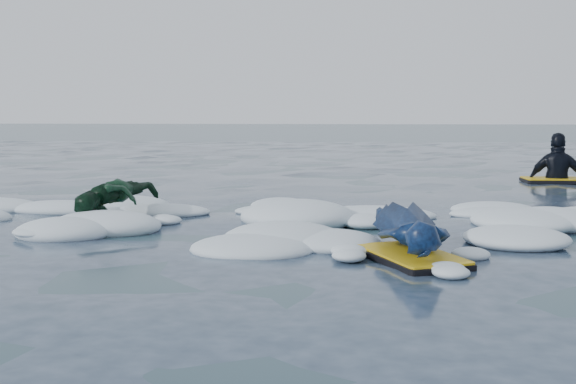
{
  "coord_description": "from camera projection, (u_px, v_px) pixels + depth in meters",
  "views": [
    {
      "loc": [
        0.91,
        -6.57,
        1.19
      ],
      "look_at": [
        0.13,
        1.6,
        0.26
      ],
      "focal_mm": 45.0,
      "sensor_mm": 36.0,
      "label": 1
    }
  ],
  "objects": [
    {
      "name": "ground",
      "position": [
        258.0,
        239.0,
        6.72
      ],
      "size": [
        120.0,
        120.0,
        0.0
      ],
      "primitive_type": "plane",
      "color": "#19323D",
      "rests_on": "ground"
    },
    {
      "name": "foam_band",
      "position": [
        271.0,
        222.0,
        7.74
      ],
      "size": [
        12.0,
        3.1,
        0.3
      ],
      "primitive_type": null,
      "color": "white",
      "rests_on": "ground"
    },
    {
      "name": "prone_woman_unit",
      "position": [
        410.0,
        232.0,
        5.88
      ],
      "size": [
        0.93,
        1.61,
        0.39
      ],
      "rotation": [
        0.0,
        0.0,
        2.0
      ],
      "color": "black",
      "rests_on": "ground"
    },
    {
      "name": "prone_child_unit",
      "position": [
        116.0,
        201.0,
        7.68
      ],
      "size": [
        0.87,
        1.29,
        0.46
      ],
      "rotation": [
        0.0,
        0.0,
        1.26
      ],
      "color": "black",
      "rests_on": "ground"
    },
    {
      "name": "waiting_rider_unit",
      "position": [
        558.0,
        183.0,
        11.95
      ],
      "size": [
        1.15,
        0.66,
        1.68
      ],
      "rotation": [
        0.0,
        0.0,
        0.04
      ],
      "color": "black",
      "rests_on": "ground"
    }
  ]
}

